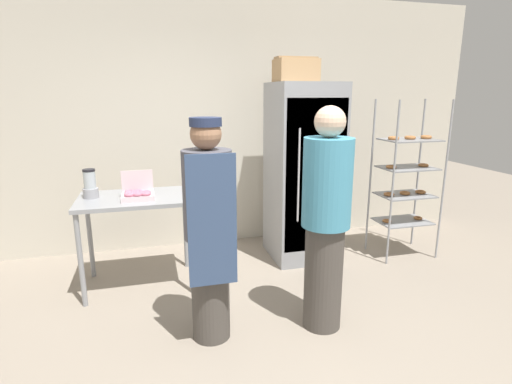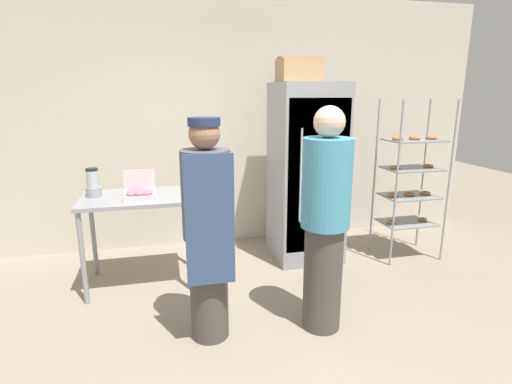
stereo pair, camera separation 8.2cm
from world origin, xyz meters
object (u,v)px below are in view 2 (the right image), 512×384
at_px(refrigerator, 306,173).
at_px(person_customer, 325,221).
at_px(baking_rack, 411,180).
at_px(donut_box, 139,194).
at_px(person_baker, 207,229).
at_px(cardboard_storage_box, 299,70).
at_px(blender_pitcher, 93,184).

relative_size(refrigerator, person_customer, 1.11).
distance_m(baking_rack, donut_box, 2.82).
relative_size(refrigerator, person_baker, 1.16).
bearing_deg(baking_rack, cardboard_storage_box, 168.63).
distance_m(donut_box, cardboard_storage_box, 1.97).
bearing_deg(donut_box, cardboard_storage_box, 13.62).
bearing_deg(baking_rack, donut_box, -177.12).
bearing_deg(refrigerator, cardboard_storage_box, -175.36).
relative_size(blender_pitcher, cardboard_storage_box, 0.63).
distance_m(baking_rack, person_baker, 2.54).
height_order(blender_pitcher, person_customer, person_customer).
height_order(refrigerator, donut_box, refrigerator).
distance_m(donut_box, person_baker, 1.02).
xyz_separation_m(cardboard_storage_box, person_customer, (-0.24, -1.35, -1.14)).
bearing_deg(refrigerator, blender_pitcher, -174.17).
relative_size(refrigerator, baking_rack, 1.10).
relative_size(cardboard_storage_box, person_baker, 0.26).
bearing_deg(donut_box, refrigerator, 13.04).
xyz_separation_m(donut_box, person_customer, (1.35, -0.97, -0.05)).
bearing_deg(blender_pitcher, person_baker, -50.15).
bearing_deg(person_baker, person_customer, -4.89).
bearing_deg(baking_rack, person_customer, -142.79).
distance_m(blender_pitcher, person_customer, 2.10).
bearing_deg(person_baker, donut_box, 118.86).
bearing_deg(blender_pitcher, cardboard_storage_box, 5.90).
height_order(baking_rack, donut_box, baking_rack).
xyz_separation_m(baking_rack, donut_box, (-2.81, -0.14, 0.05)).
bearing_deg(cardboard_storage_box, blender_pitcher, -174.10).
xyz_separation_m(refrigerator, person_customer, (-0.36, -1.36, -0.08)).
bearing_deg(baking_rack, refrigerator, 167.03).
height_order(person_baker, person_customer, person_customer).
xyz_separation_m(refrigerator, person_baker, (-1.21, -1.29, -0.10)).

